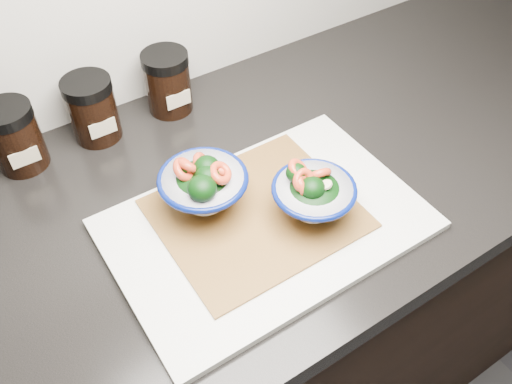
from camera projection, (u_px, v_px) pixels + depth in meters
cabinet at (178, 372)px, 1.14m from camera, size 3.43×0.58×0.86m
countertop at (147, 240)px, 0.81m from camera, size 3.50×0.60×0.04m
cutting_board at (266, 224)px, 0.80m from camera, size 0.45×0.30×0.01m
bamboo_mat at (256, 213)px, 0.80m from camera, size 0.28×0.24×0.00m
bowl_left at (204, 185)px, 0.78m from camera, size 0.13×0.13×0.10m
bowl_right at (313, 195)px, 0.77m from camera, size 0.12×0.12×0.09m
spice_jar_c at (15, 137)px, 0.85m from camera, size 0.08×0.08×0.11m
spice_jar_d at (92, 109)px, 0.90m from camera, size 0.08×0.08×0.11m
spice_jar_e at (168, 82)px, 0.95m from camera, size 0.08×0.08×0.11m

